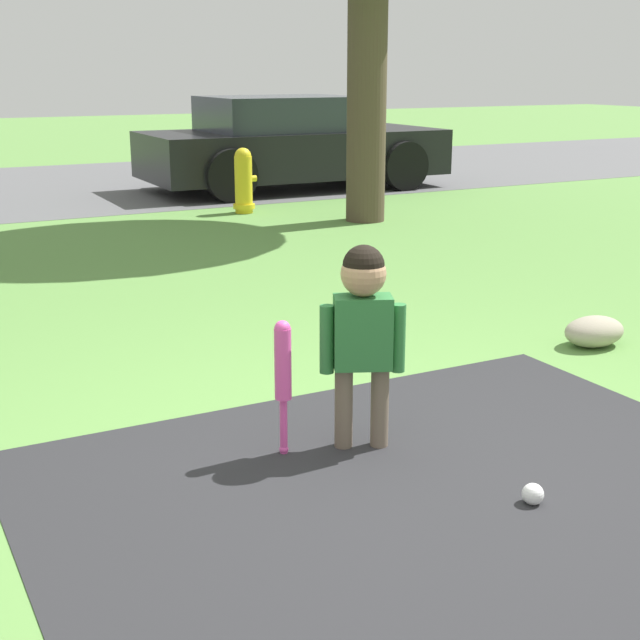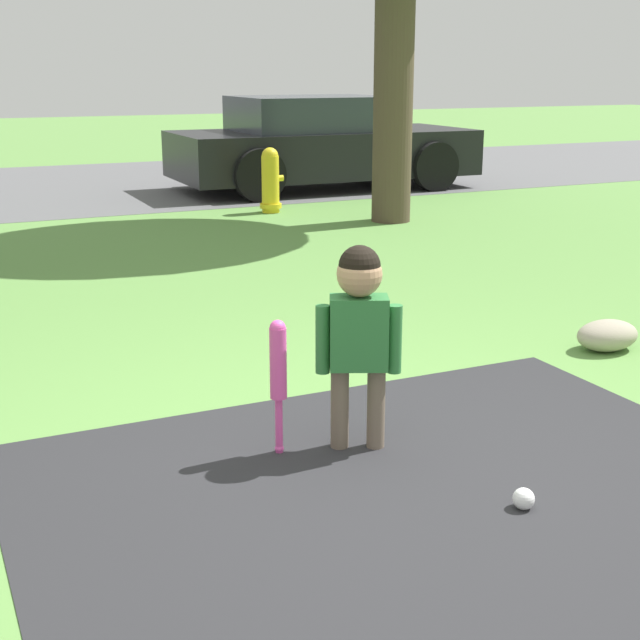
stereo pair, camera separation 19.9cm
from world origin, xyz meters
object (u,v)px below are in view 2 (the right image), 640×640
object	(u,v)px
parked_car	(320,145)
child	(359,319)
fire_hydrant	(270,181)
baseball_bat	(278,368)
sports_ball	(524,499)

from	to	relation	value
parked_car	child	bearing A→B (deg)	-112.90
fire_hydrant	parked_car	world-z (taller)	parked_car
child	baseball_bat	distance (m)	0.41
parked_car	baseball_bat	bearing A→B (deg)	-115.12
sports_ball	fire_hydrant	size ratio (longest dim) A/B	0.11
sports_ball	fire_hydrant	bearing A→B (deg)	75.47
child	baseball_bat	bearing A→B (deg)	-171.11
sports_ball	fire_hydrant	world-z (taller)	fire_hydrant
child	fire_hydrant	bearing A→B (deg)	95.44
fire_hydrant	parked_car	xyz separation A→B (m)	(1.46, 1.75, 0.24)
child	sports_ball	world-z (taller)	child
child	fire_hydrant	size ratio (longest dim) A/B	1.22
child	parked_car	distance (m)	9.03
child	parked_car	world-z (taller)	parked_car
baseball_bat	child	bearing A→B (deg)	-15.29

